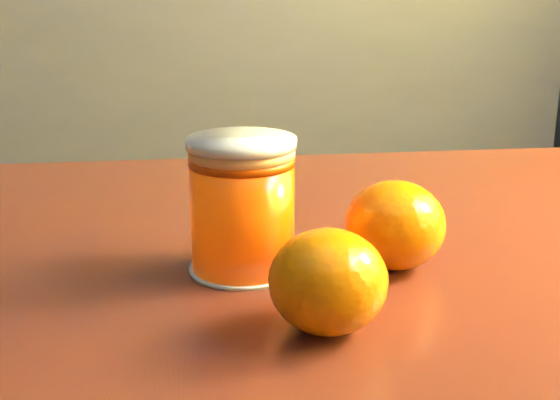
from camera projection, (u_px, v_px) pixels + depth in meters
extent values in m
cube|color=#602618|center=(371.00, 295.00, 0.51)|extent=(0.95, 0.69, 0.04)
cylinder|color=#FF4B05|center=(242.00, 215.00, 0.49)|extent=(0.07, 0.07, 0.08)
cylinder|color=#FDB667|center=(242.00, 152.00, 0.48)|extent=(0.07, 0.07, 0.01)
cylinder|color=silver|center=(241.00, 144.00, 0.48)|extent=(0.07, 0.07, 0.00)
ellipsoid|color=orange|center=(328.00, 281.00, 0.42)|extent=(0.08, 0.08, 0.06)
ellipsoid|color=orange|center=(395.00, 225.00, 0.50)|extent=(0.09, 0.09, 0.06)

